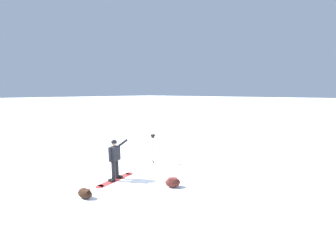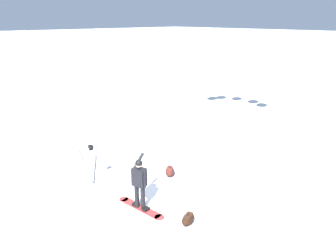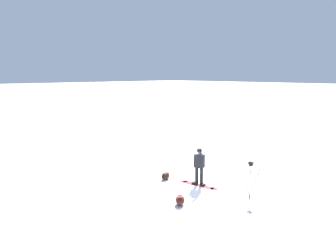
{
  "view_description": "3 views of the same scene",
  "coord_description": "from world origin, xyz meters",
  "px_view_note": "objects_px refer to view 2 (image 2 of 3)",
  "views": [
    {
      "loc": [
        -5.98,
        5.44,
        3.37
      ],
      "look_at": [
        -1.3,
        -0.14,
        2.23
      ],
      "focal_mm": 23.19,
      "sensor_mm": 36.0,
      "label": 1
    },
    {
      "loc": [
        5.97,
        7.36,
        5.48
      ],
      "look_at": [
        -1.1,
        -0.09,
        2.04
      ],
      "focal_mm": 34.56,
      "sensor_mm": 36.0,
      "label": 2
    },
    {
      "loc": [
        -9.76,
        -8.21,
        4.68
      ],
      "look_at": [
        -2.04,
        -0.34,
        2.95
      ],
      "focal_mm": 35.97,
      "sensor_mm": 36.0,
      "label": 3
    }
  ],
  "objects_px": {
    "gear_bag_large": "(170,171)",
    "camera_tripod": "(91,157)",
    "snowboarder": "(139,179)",
    "gear_bag_small": "(188,219)",
    "snowboard": "(141,207)"
  },
  "relations": [
    {
      "from": "snowboarder",
      "to": "gear_bag_small",
      "type": "relative_size",
      "value": 2.76
    },
    {
      "from": "camera_tripod",
      "to": "gear_bag_small",
      "type": "height_order",
      "value": "camera_tripod"
    },
    {
      "from": "snowboarder",
      "to": "snowboard",
      "type": "xyz_separation_m",
      "value": [
        -0.01,
        0.01,
        -0.94
      ]
    },
    {
      "from": "gear_bag_large",
      "to": "gear_bag_small",
      "type": "xyz_separation_m",
      "value": [
        1.65,
        2.45,
        -0.02
      ]
    },
    {
      "from": "snowboard",
      "to": "gear_bag_large",
      "type": "distance_m",
      "value": 2.31
    },
    {
      "from": "gear_bag_small",
      "to": "camera_tripod",
      "type": "bearing_deg",
      "value": -80.08
    },
    {
      "from": "snowboard",
      "to": "gear_bag_small",
      "type": "bearing_deg",
      "value": 106.8
    },
    {
      "from": "snowboarder",
      "to": "camera_tripod",
      "type": "relative_size",
      "value": 1.14
    },
    {
      "from": "snowboard",
      "to": "camera_tripod",
      "type": "relative_size",
      "value": 1.26
    },
    {
      "from": "snowboard",
      "to": "camera_tripod",
      "type": "bearing_deg",
      "value": -84.74
    },
    {
      "from": "gear_bag_large",
      "to": "gear_bag_small",
      "type": "bearing_deg",
      "value": 56.16
    },
    {
      "from": "camera_tripod",
      "to": "gear_bag_small",
      "type": "bearing_deg",
      "value": 99.92
    },
    {
      "from": "gear_bag_small",
      "to": "gear_bag_large",
      "type": "bearing_deg",
      "value": -123.84
    },
    {
      "from": "snowboard",
      "to": "gear_bag_large",
      "type": "bearing_deg",
      "value": -156.27
    },
    {
      "from": "gear_bag_large",
      "to": "camera_tripod",
      "type": "distance_m",
      "value": 2.84
    }
  ]
}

